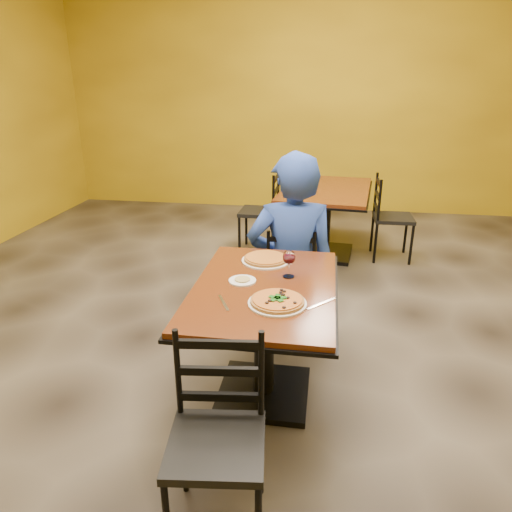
% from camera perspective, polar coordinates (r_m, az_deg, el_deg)
% --- Properties ---
extents(floor, '(7.00, 8.00, 0.01)m').
position_cam_1_polar(floor, '(3.47, 2.11, -11.49)').
color(floor, black).
rests_on(floor, ground).
extents(wall_back, '(7.00, 0.01, 3.00)m').
position_cam_1_polar(wall_back, '(6.92, 6.44, 17.92)').
color(wall_back, gold).
rests_on(wall_back, ground).
extents(table_main, '(0.83, 1.23, 0.75)m').
position_cam_1_polar(table_main, '(2.76, 1.02, -7.28)').
color(table_main, '#5C2B0E').
rests_on(table_main, floor).
extents(table_second, '(1.06, 1.46, 0.75)m').
position_cam_1_polar(table_second, '(5.13, 8.45, 6.14)').
color(table_second, '#5C2B0E').
rests_on(table_second, floor).
extents(chair_main_near, '(0.44, 0.44, 0.88)m').
position_cam_1_polar(chair_main_near, '(2.08, -4.88, -22.13)').
color(chair_main_near, black).
rests_on(chair_main_near, floor).
extents(chair_main_far, '(0.39, 0.39, 0.82)m').
position_cam_1_polar(chair_main_far, '(3.68, 4.25, -2.28)').
color(chair_main_far, black).
rests_on(chair_main_far, floor).
extents(chair_second_left, '(0.42, 0.42, 0.91)m').
position_cam_1_polar(chair_second_left, '(5.21, 0.37, 5.37)').
color(chair_second_left, black).
rests_on(chair_second_left, floor).
extents(chair_second_right, '(0.41, 0.41, 0.90)m').
position_cam_1_polar(chair_second_right, '(5.21, 16.39, 4.43)').
color(chair_second_right, black).
rests_on(chair_second_right, floor).
extents(diner, '(0.73, 0.54, 1.39)m').
position_cam_1_polar(diner, '(3.47, 4.43, 1.31)').
color(diner, '#1C3C9A').
rests_on(diner, floor).
extents(plate_main, '(0.31, 0.31, 0.01)m').
position_cam_1_polar(plate_main, '(2.46, 2.61, -5.78)').
color(plate_main, white).
rests_on(plate_main, table_main).
extents(pizza_main, '(0.28, 0.28, 0.02)m').
position_cam_1_polar(pizza_main, '(2.45, 2.62, -5.44)').
color(pizza_main, '#96240A').
rests_on(pizza_main, plate_main).
extents(plate_far, '(0.31, 0.31, 0.01)m').
position_cam_1_polar(plate_far, '(3.01, 1.18, -0.56)').
color(plate_far, white).
rests_on(plate_far, table_main).
extents(pizza_far, '(0.28, 0.28, 0.02)m').
position_cam_1_polar(pizza_far, '(3.01, 1.18, -0.28)').
color(pizza_far, orange).
rests_on(pizza_far, plate_far).
extents(side_plate, '(0.16, 0.16, 0.01)m').
position_cam_1_polar(side_plate, '(2.72, -1.67, -3.03)').
color(side_plate, white).
rests_on(side_plate, table_main).
extents(dip, '(0.09, 0.09, 0.01)m').
position_cam_1_polar(dip, '(2.72, -1.67, -2.86)').
color(dip, '#A58E50').
rests_on(dip, side_plate).
extents(wine_glass, '(0.08, 0.08, 0.18)m').
position_cam_1_polar(wine_glass, '(2.76, 4.03, -0.82)').
color(wine_glass, white).
rests_on(wine_glass, table_main).
extents(fork, '(0.10, 0.18, 0.00)m').
position_cam_1_polar(fork, '(2.48, -3.97, -5.71)').
color(fork, silver).
rests_on(fork, table_main).
extents(knife, '(0.15, 0.16, 0.00)m').
position_cam_1_polar(knife, '(2.49, 8.00, -5.77)').
color(knife, silver).
rests_on(knife, table_main).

